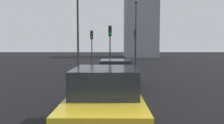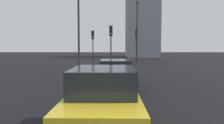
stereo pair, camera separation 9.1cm
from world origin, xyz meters
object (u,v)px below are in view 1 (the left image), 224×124
(traffic_light_near_right, at_px, (110,38))
(traffic_light_far_left, at_px, (135,40))
(street_lamp_far, at_px, (136,28))
(car_yellow_second, at_px, (105,98))
(car_black_lead, at_px, (116,73))
(traffic_light_near_left, at_px, (92,41))
(street_lamp_kerbside, at_px, (78,22))

(traffic_light_near_right, height_order, traffic_light_far_left, traffic_light_far_left)
(traffic_light_far_left, xyz_separation_m, street_lamp_far, (-1.68, 0.13, 1.29))
(car_yellow_second, height_order, traffic_light_far_left, traffic_light_far_left)
(traffic_light_near_right, distance_m, street_lamp_far, 6.43)
(traffic_light_near_right, bearing_deg, car_black_lead, 0.97)
(traffic_light_near_left, bearing_deg, traffic_light_near_right, 31.22)
(car_black_lead, distance_m, street_lamp_kerbside, 7.44)
(car_black_lead, bearing_deg, street_lamp_kerbside, 27.17)
(traffic_light_near_left, xyz_separation_m, traffic_light_near_right, (-4.40, -2.01, 0.07))
(traffic_light_far_left, distance_m, street_lamp_kerbside, 10.54)
(traffic_light_far_left, bearing_deg, traffic_light_near_left, -66.91)
(traffic_light_far_left, xyz_separation_m, street_lamp_kerbside, (-8.84, 5.63, 1.13))
(traffic_light_near_left, height_order, traffic_light_near_right, traffic_light_near_right)
(car_yellow_second, xyz_separation_m, traffic_light_near_right, (13.25, -0.08, 2.10))
(traffic_light_far_left, bearing_deg, car_yellow_second, -14.76)
(traffic_light_near_left, distance_m, traffic_light_near_right, 4.84)
(car_black_lead, xyz_separation_m, traffic_light_far_left, (14.77, -2.73, 2.29))
(traffic_light_near_left, height_order, street_lamp_kerbside, street_lamp_kerbside)
(car_black_lead, relative_size, traffic_light_far_left, 1.13)
(car_yellow_second, bearing_deg, traffic_light_far_left, -7.95)
(street_lamp_far, bearing_deg, traffic_light_near_right, 152.24)
(traffic_light_near_left, distance_m, traffic_light_far_left, 5.81)
(car_black_lead, distance_m, traffic_light_far_left, 15.20)
(traffic_light_near_left, xyz_separation_m, traffic_light_far_left, (2.83, -5.07, 0.21))
(street_lamp_far, bearing_deg, traffic_light_far_left, -4.56)
(car_yellow_second, height_order, traffic_light_near_left, traffic_light_near_left)
(car_yellow_second, relative_size, traffic_light_near_left, 1.14)
(traffic_light_near_right, distance_m, traffic_light_far_left, 7.85)
(car_yellow_second, height_order, traffic_light_near_right, traffic_light_near_right)
(traffic_light_far_left, height_order, street_lamp_far, street_lamp_far)
(car_yellow_second, distance_m, street_lamp_kerbside, 12.37)
(car_black_lead, distance_m, traffic_light_near_right, 7.85)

